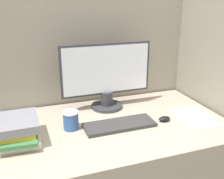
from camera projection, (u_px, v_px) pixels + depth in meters
The scene contains 9 objects.
cubicle_panel_rear at pixel (89, 84), 1.84m from camera, with size 1.78×0.04×1.71m.
cubicle_panel_right at pixel (212, 90), 1.72m from camera, with size 0.04×0.84×1.71m.
desk at pixel (109, 178), 1.62m from camera, with size 1.38×0.78×0.74m.
monitor at pixel (107, 77), 1.67m from camera, with size 0.59×0.20×0.42m.
keyboard at pixel (120, 125), 1.48m from camera, with size 0.40×0.15×0.02m.
mouse at pixel (165, 119), 1.54m from camera, with size 0.07×0.05×0.03m.
coffee_cup at pixel (71, 120), 1.44m from camera, with size 0.09×0.09×0.10m.
book_stack at pixel (17, 131), 1.31m from camera, with size 0.24×0.28×0.13m.
paper_pile at pixel (195, 118), 1.58m from camera, with size 0.24×0.31×0.01m.
Camera 1 is at (-0.43, -0.88, 1.43)m, focal length 42.00 mm.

